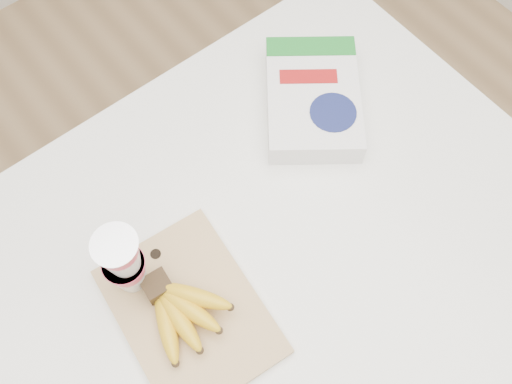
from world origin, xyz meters
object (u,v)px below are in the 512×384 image
(table, at_px, (235,335))
(bananas, at_px, (180,310))
(cutting_board, at_px, (190,311))
(cereal_box, at_px, (313,99))
(yogurt_stack, at_px, (123,262))

(table, bearing_deg, bananas, -175.43)
(cutting_board, height_order, cereal_box, cereal_box)
(bananas, distance_m, cereal_box, 0.52)
(yogurt_stack, distance_m, cereal_box, 0.52)
(bananas, bearing_deg, table, 4.57)
(yogurt_stack, bearing_deg, table, -35.08)
(cutting_board, relative_size, bananas, 1.90)
(table, relative_size, bananas, 8.15)
(table, bearing_deg, yogurt_stack, 144.92)
(table, height_order, yogurt_stack, yogurt_stack)
(table, relative_size, yogurt_stack, 7.64)
(cutting_board, height_order, yogurt_stack, yogurt_stack)
(bananas, bearing_deg, cereal_box, 22.10)
(cutting_board, xyz_separation_m, cereal_box, (0.46, 0.20, 0.02))
(cutting_board, relative_size, yogurt_stack, 1.78)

